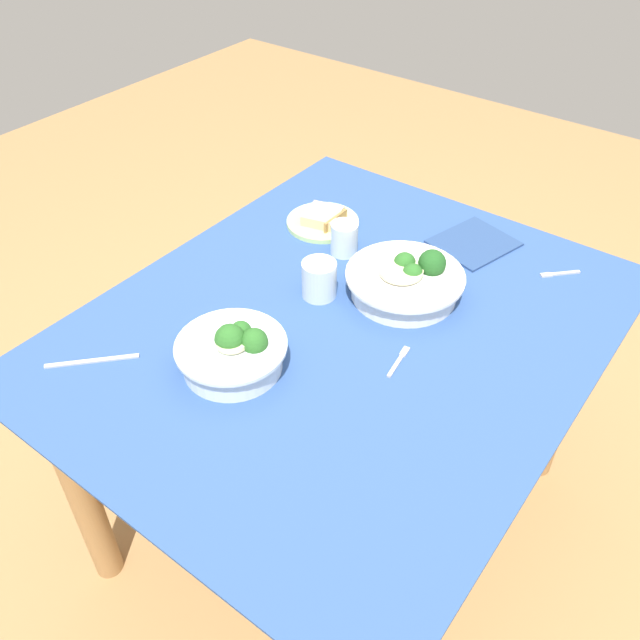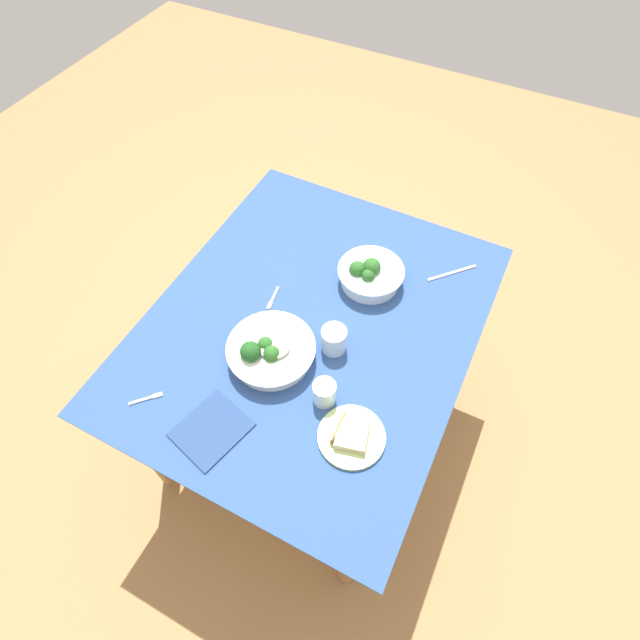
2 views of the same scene
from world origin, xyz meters
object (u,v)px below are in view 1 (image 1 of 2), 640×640
at_px(bread_side_plate, 323,220).
at_px(fork_by_far_bowl, 558,274).
at_px(napkin_folded_upper, 474,243).
at_px(broccoli_bowl_far, 233,353).
at_px(broccoli_bowl_near, 406,281).
at_px(fork_by_near_bowl, 399,360).
at_px(table_knife_left, 92,361).
at_px(water_glass_center, 344,239).
at_px(water_glass_side, 319,279).

xyz_separation_m(bread_side_plate, fork_by_far_bowl, (0.16, -0.58, -0.01)).
height_order(fork_by_far_bowl, napkin_folded_upper, napkin_folded_upper).
xyz_separation_m(broccoli_bowl_far, fork_by_far_bowl, (0.69, -0.40, -0.04)).
distance_m(bread_side_plate, napkin_folded_upper, 0.39).
bearing_deg(broccoli_bowl_near, fork_by_far_bowl, -41.70).
xyz_separation_m(broccoli_bowl_far, broccoli_bowl_near, (0.41, -0.15, -0.00)).
bearing_deg(fork_by_far_bowl, fork_by_near_bowl, 26.99).
bearing_deg(table_knife_left, bread_side_plate, -142.03).
height_order(water_glass_center, fork_by_near_bowl, water_glass_center).
relative_size(water_glass_center, fork_by_near_bowl, 0.83).
xyz_separation_m(bread_side_plate, napkin_folded_upper, (0.16, -0.36, -0.01)).
bearing_deg(broccoli_bowl_far, napkin_folded_upper, -14.64).
relative_size(bread_side_plate, napkin_folded_upper, 1.00).
bearing_deg(napkin_folded_upper, water_glass_side, 155.00).
bearing_deg(table_knife_left, broccoli_bowl_near, -171.05).
bearing_deg(fork_by_near_bowl, fork_by_far_bowl, -25.63).
bearing_deg(broccoli_bowl_far, fork_by_far_bowl, -30.03).
bearing_deg(bread_side_plate, broccoli_bowl_near, -110.77).
xyz_separation_m(broccoli_bowl_near, water_glass_side, (-0.12, 0.15, 0.01)).
height_order(broccoli_bowl_far, napkin_folded_upper, broccoli_bowl_far).
relative_size(fork_by_far_bowl, table_knife_left, 0.42).
height_order(broccoli_bowl_far, bread_side_plate, broccoli_bowl_far).
bearing_deg(water_glass_center, water_glass_side, -162.75).
relative_size(broccoli_bowl_near, fork_by_near_bowl, 2.75).
bearing_deg(water_glass_side, table_knife_left, 152.66).
distance_m(bread_side_plate, water_glass_side, 0.30).
bearing_deg(water_glass_center, broccoli_bowl_near, -104.04).
relative_size(fork_by_near_bowl, table_knife_left, 0.52).
distance_m(water_glass_side, fork_by_near_bowl, 0.28).
relative_size(broccoli_bowl_far, fork_by_near_bowl, 2.28).
height_order(broccoli_bowl_far, table_knife_left, broccoli_bowl_far).
xyz_separation_m(broccoli_bowl_near, table_knife_left, (-0.57, 0.39, -0.03)).
height_order(broccoli_bowl_far, water_glass_side, broccoli_bowl_far).
bearing_deg(broccoli_bowl_far, water_glass_center, 7.35).
xyz_separation_m(water_glass_center, water_glass_side, (-0.17, -0.05, 0.00)).
relative_size(bread_side_plate, fork_by_near_bowl, 1.94).
bearing_deg(broccoli_bowl_near, table_knife_left, 145.84).
bearing_deg(fork_by_near_bowl, napkin_folded_upper, 0.18).
height_order(broccoli_bowl_near, fork_by_far_bowl, broccoli_bowl_near).
bearing_deg(water_glass_side, fork_by_far_bowl, -45.28).
bearing_deg(water_glass_side, fork_by_near_bowl, -106.32).
bearing_deg(table_knife_left, napkin_folded_upper, -163.15).
height_order(water_glass_center, fork_by_far_bowl, water_glass_center).
relative_size(broccoli_bowl_near, bread_side_plate, 1.42).
distance_m(fork_by_near_bowl, napkin_folded_upper, 0.48).
xyz_separation_m(bread_side_plate, water_glass_center, (-0.07, -0.12, 0.03)).
height_order(water_glass_center, napkin_folded_upper, water_glass_center).
xyz_separation_m(broccoli_bowl_near, fork_by_near_bowl, (-0.20, -0.11, -0.03)).
xyz_separation_m(water_glass_side, fork_by_near_bowl, (-0.08, -0.26, -0.04)).
bearing_deg(fork_by_far_bowl, water_glass_center, -19.66).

